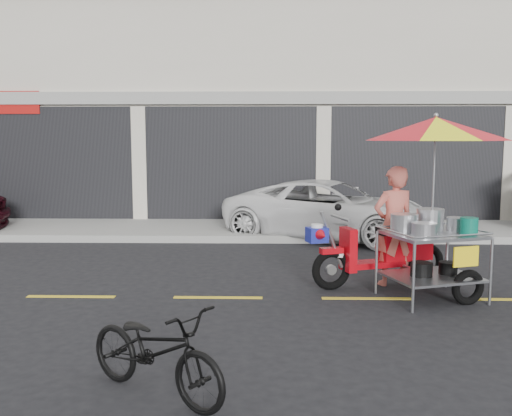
{
  "coord_description": "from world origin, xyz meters",
  "views": [
    {
      "loc": [
        -1.31,
        -7.47,
        2.14
      ],
      "look_at": [
        -1.5,
        0.6,
        1.15
      ],
      "focal_mm": 40.0,
      "sensor_mm": 36.0,
      "label": 1
    }
  ],
  "objects": [
    {
      "name": "ground",
      "position": [
        0.0,
        0.0,
        0.0
      ],
      "size": [
        90.0,
        90.0,
        0.0
      ],
      "primitive_type": "plane",
      "color": "black"
    },
    {
      "name": "sidewalk",
      "position": [
        0.0,
        5.5,
        0.07
      ],
      "size": [
        45.0,
        3.0,
        0.15
      ],
      "primitive_type": "cube",
      "color": "gray",
      "rests_on": "ground"
    },
    {
      "name": "shophouse_block",
      "position": [
        2.82,
        10.59,
        4.24
      ],
      "size": [
        36.0,
        8.11,
        10.4
      ],
      "color": "beige",
      "rests_on": "ground"
    },
    {
      "name": "centerline",
      "position": [
        0.0,
        0.0,
        0.0
      ],
      "size": [
        42.0,
        0.1,
        0.01
      ],
      "primitive_type": "cube",
      "color": "gold",
      "rests_on": "ground"
    },
    {
      "name": "white_pickup",
      "position": [
        -0.0,
        4.63,
        0.62
      ],
      "size": [
        4.94,
        3.71,
        1.25
      ],
      "primitive_type": "imported",
      "rotation": [
        0.0,
        0.0,
        1.15
      ],
      "color": "white",
      "rests_on": "ground"
    },
    {
      "name": "near_bicycle",
      "position": [
        -2.25,
        -2.96,
        0.4
      ],
      "size": [
        1.55,
        1.32,
        0.8
      ],
      "primitive_type": "imported",
      "rotation": [
        0.0,
        0.0,
        0.95
      ],
      "color": "black",
      "rests_on": "ground"
    },
    {
      "name": "food_vendor_rig",
      "position": [
        0.72,
        0.33,
        1.55
      ],
      "size": [
        2.87,
        2.39,
        2.48
      ],
      "rotation": [
        0.0,
        0.0,
        0.32
      ],
      "color": "black",
      "rests_on": "ground"
    }
  ]
}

